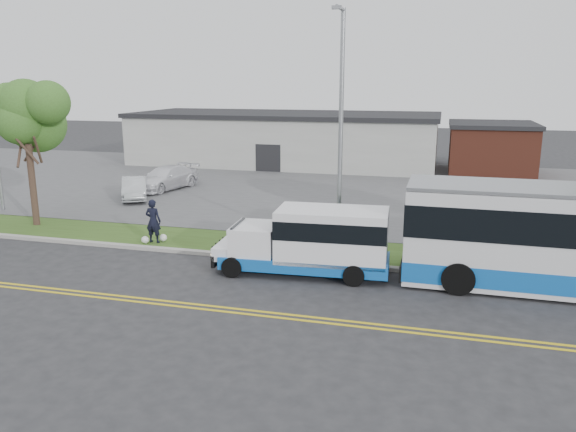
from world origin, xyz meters
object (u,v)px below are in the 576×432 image
(tree_west, at_px, (26,121))
(parked_car_b, at_px, (166,178))
(parked_car_a, at_px, (134,188))
(pedestrian, at_px, (153,221))
(streetlight_near, at_px, (341,125))
(shuttle_bus, at_px, (315,239))

(tree_west, relative_size, parked_car_b, 1.37)
(tree_west, distance_m, parked_car_a, 8.17)
(tree_west, bearing_deg, parked_car_a, 77.85)
(pedestrian, bearing_deg, parked_car_a, -55.82)
(tree_west, xyz_separation_m, pedestrian, (7.07, -1.30, -4.07))
(streetlight_near, height_order, parked_car_b, streetlight_near)
(pedestrian, relative_size, parked_car_b, 0.38)
(tree_west, height_order, parked_car_a, tree_west)
(streetlight_near, distance_m, pedestrian, 9.00)
(shuttle_bus, xyz_separation_m, pedestrian, (-7.55, 1.89, -0.26))
(shuttle_bus, height_order, pedestrian, shuttle_bus)
(streetlight_near, xyz_separation_m, shuttle_bus, (-0.38, -2.72, -3.92))
(parked_car_b, bearing_deg, streetlight_near, -24.89)
(pedestrian, distance_m, parked_car_a, 9.81)
(tree_west, bearing_deg, parked_car_b, 80.02)
(shuttle_bus, height_order, parked_car_a, shuttle_bus)
(tree_west, relative_size, streetlight_near, 0.73)
(tree_west, distance_m, pedestrian, 8.26)
(shuttle_bus, xyz_separation_m, parked_car_a, (-13.17, 9.93, -0.57))
(tree_west, bearing_deg, shuttle_bus, -12.30)
(parked_car_a, bearing_deg, tree_west, -131.76)
(tree_west, relative_size, shuttle_bus, 1.06)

